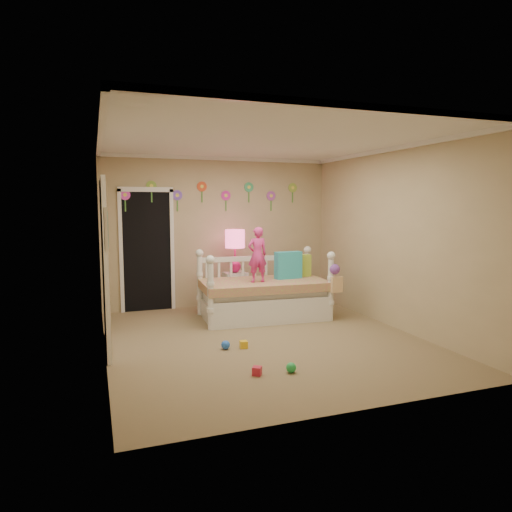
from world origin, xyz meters
name	(u,v)px	position (x,y,z in m)	size (l,w,h in m)	color
floor	(264,340)	(0.00, 0.00, 0.00)	(4.00, 4.50, 0.01)	#7F684C
ceiling	(264,140)	(0.00, 0.00, 2.60)	(4.00, 4.50, 0.01)	white
back_wall	(219,232)	(0.00, 2.25, 1.30)	(4.00, 0.01, 2.60)	tan
left_wall	(102,247)	(-2.00, 0.00, 1.30)	(0.01, 4.50, 2.60)	tan
right_wall	(394,238)	(2.00, 0.00, 1.30)	(0.01, 4.50, 2.60)	tan
crown_molding	(264,142)	(0.00, 0.00, 2.57)	(4.00, 4.50, 0.06)	white
daybed	(264,284)	(0.41, 1.12, 0.54)	(1.98, 1.07, 1.07)	white
pillow_turquoise	(288,265)	(0.85, 1.16, 0.81)	(0.43, 0.15, 0.43)	teal
pillow_lime	(299,266)	(1.10, 1.29, 0.78)	(0.38, 0.14, 0.36)	#9DBE3A
child	(257,255)	(0.26, 0.99, 1.02)	(0.31, 0.20, 0.85)	#EB3595
nightstand	(235,291)	(0.16, 1.84, 0.32)	(0.38, 0.29, 0.64)	white
table_lamp	(235,244)	(0.16, 1.84, 1.12)	(0.33, 0.33, 0.73)	#E61E79
closet_doorway	(147,250)	(-1.25, 2.23, 1.03)	(0.90, 0.04, 2.07)	black
flower_decals	(214,195)	(-0.09, 2.24, 1.94)	(3.40, 0.02, 0.50)	#B2668C
mirror_closet	(105,265)	(-1.96, 0.30, 1.05)	(0.07, 1.30, 2.10)	white
wall_picture	(106,229)	(-1.97, -0.90, 1.55)	(0.05, 0.34, 0.42)	white
hanging_bag	(335,279)	(1.36, 0.54, 0.65)	(0.20, 0.16, 0.36)	beige
toy_scatter	(263,355)	(-0.29, -0.74, 0.06)	(0.80, 1.30, 0.11)	#996666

